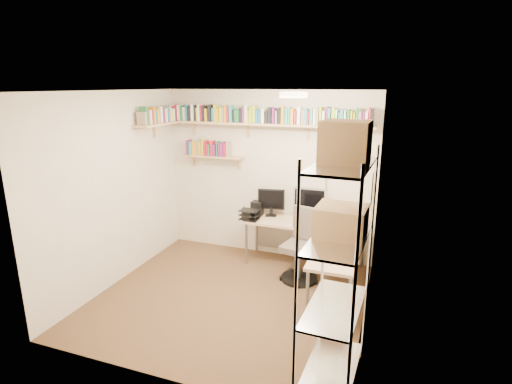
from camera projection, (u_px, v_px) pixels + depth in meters
ground at (230, 298)px, 4.96m from camera, size 3.20×3.20×0.00m
room_shell at (228, 177)px, 4.56m from camera, size 3.24×3.04×2.52m
wall_shelves at (235, 123)px, 5.76m from camera, size 3.12×1.09×0.80m
corner_desk at (304, 228)px, 5.47m from camera, size 1.77×1.73×1.15m
office_chair at (302, 250)px, 5.36m from camera, size 0.53×0.54×0.98m
wire_rack at (341, 214)px, 3.16m from camera, size 0.49×0.92×2.30m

